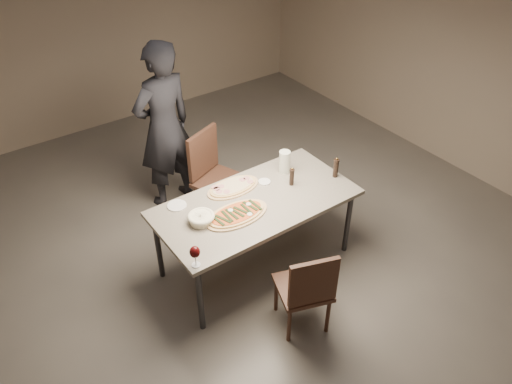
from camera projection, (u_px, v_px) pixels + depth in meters
room at (256, 137)px, 4.02m from camera, size 7.00×7.00×7.00m
dining_table at (256, 206)px, 4.44m from camera, size 1.80×0.90×0.75m
zucchini_pizza at (237, 214)px, 4.23m from camera, size 0.59×0.32×0.05m
ham_pizza at (233, 187)px, 4.55m from camera, size 0.52×0.29×0.04m
bread_basket at (201, 218)px, 4.14m from camera, size 0.23×0.23×0.08m
oil_dish at (264, 182)px, 4.63m from camera, size 0.11×0.11×0.01m
pepper_mill_left at (292, 177)px, 4.55m from camera, size 0.05×0.05×0.18m
pepper_mill_right at (336, 168)px, 4.65m from camera, size 0.05×0.05×0.21m
carafe at (285, 162)px, 4.71m from camera, size 0.11×0.11×0.22m
wine_glass at (195, 253)px, 3.69m from camera, size 0.08×0.08×0.18m
side_plate at (177, 205)px, 4.34m from camera, size 0.17×0.17×0.01m
chair_near at (307, 288)px, 3.94m from camera, size 0.52×0.52×0.87m
chair_far at (213, 171)px, 5.13m from camera, size 0.60×0.60×0.98m
diner at (164, 128)px, 5.12m from camera, size 0.73×0.54×1.84m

